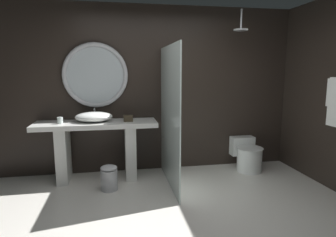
{
  "coord_description": "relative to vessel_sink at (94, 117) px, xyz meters",
  "views": [
    {
      "loc": [
        -0.57,
        -2.71,
        1.61
      ],
      "look_at": [
        0.1,
        0.96,
        0.98
      ],
      "focal_mm": 30.96,
      "sensor_mm": 36.0,
      "label": 1
    }
  ],
  "objects": [
    {
      "name": "waste_bin",
      "position": [
        0.2,
        -0.49,
        -0.76
      ],
      "size": [
        0.23,
        0.23,
        0.35
      ],
      "color": "#B7B7BC",
      "rests_on": "ground_plane"
    },
    {
      "name": "back_wall_panel",
      "position": [
        0.89,
        0.31,
        0.36
      ],
      "size": [
        4.8,
        0.1,
        2.6
      ],
      "primitive_type": "cube",
      "color": "black",
      "rests_on": "ground_plane"
    },
    {
      "name": "rain_shower_head",
      "position": [
        2.18,
        -0.11,
        1.29
      ],
      "size": [
        0.21,
        0.21,
        0.31
      ],
      "color": "#B7B7BC"
    },
    {
      "name": "side_wall_right",
      "position": [
        3.24,
        -0.83,
        0.36
      ],
      "size": [
        0.1,
        2.47,
        2.6
      ],
      "primitive_type": "cube",
      "color": "black",
      "rests_on": "ground_plane"
    },
    {
      "name": "ground_plane",
      "position": [
        0.89,
        -1.59,
        -0.94
      ],
      "size": [
        5.76,
        5.76,
        0.0
      ],
      "primitive_type": "plane",
      "color": "silver"
    },
    {
      "name": "toilet",
      "position": [
        2.41,
        -0.07,
        -0.7
      ],
      "size": [
        0.41,
        0.61,
        0.5
      ],
      "color": "white",
      "rests_on": "ground_plane"
    },
    {
      "name": "vessel_sink",
      "position": [
        0.0,
        0.0,
        0.0
      ],
      "size": [
        0.54,
        0.44,
        0.18
      ],
      "color": "white",
      "rests_on": "vanity_counter"
    },
    {
      "name": "vanity_counter",
      "position": [
        0.03,
        -0.03,
        -0.38
      ],
      "size": [
        1.75,
        0.54,
        0.86
      ],
      "color": "silver",
      "rests_on": "ground_plane"
    },
    {
      "name": "shower_glass_panel",
      "position": [
        1.05,
        -0.43,
        0.03
      ],
      "size": [
        0.02,
        1.37,
        1.94
      ],
      "primitive_type": "cube",
      "color": "silver",
      "rests_on": "ground_plane"
    },
    {
      "name": "round_wall_mirror",
      "position": [
        0.03,
        0.22,
        0.6
      ],
      "size": [
        0.97,
        0.07,
        0.97
      ],
      "color": "#B7B7BC"
    },
    {
      "name": "tissue_box",
      "position": [
        0.49,
        -0.06,
        -0.03
      ],
      "size": [
        0.13,
        0.11,
        0.09
      ],
      "primitive_type": "cube",
      "color": "#3D3323",
      "rests_on": "vanity_counter"
    },
    {
      "name": "tumbler_cup",
      "position": [
        -0.46,
        -0.08,
        -0.03
      ],
      "size": [
        0.08,
        0.08,
        0.09
      ],
      "primitive_type": "cylinder",
      "color": "silver",
      "rests_on": "vanity_counter"
    }
  ]
}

